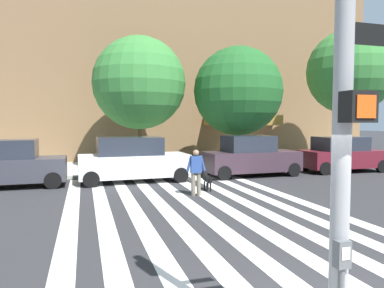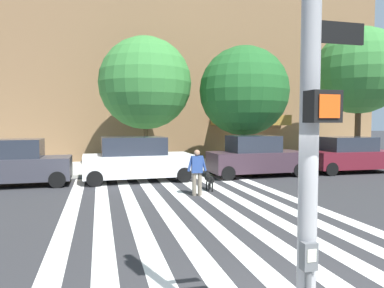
# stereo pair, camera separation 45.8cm
# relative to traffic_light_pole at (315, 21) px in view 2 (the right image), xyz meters

# --- Properties ---
(ground_plane) EXTENTS (160.00, 160.00, 0.00)m
(ground_plane) POSITION_rel_traffic_light_pole_xyz_m (0.80, 7.60, -3.52)
(ground_plane) COLOR #2B2B2D
(sidewalk_far) EXTENTS (80.00, 6.00, 0.15)m
(sidewalk_far) POSITION_rel_traffic_light_pole_xyz_m (0.80, 17.39, -3.45)
(sidewalk_far) COLOR #AEAFA6
(sidewalk_far) RESTS_ON ground_plane
(crosswalk_stripes) EXTENTS (7.65, 12.99, 0.01)m
(crosswalk_stripes) POSITION_rel_traffic_light_pole_xyz_m (0.85, 7.60, -3.52)
(crosswalk_stripes) COLOR silver
(crosswalk_stripes) RESTS_ON ground_plane
(traffic_light_pole) EXTENTS (0.74, 0.46, 5.80)m
(traffic_light_pole) POSITION_rel_traffic_light_pole_xyz_m (0.00, 0.00, 0.00)
(traffic_light_pole) COLOR gray
(traffic_light_pole) RESTS_ON sidewalk_near
(parked_car_near_curb) EXTENTS (4.30, 1.91, 1.92)m
(parked_car_near_curb) POSITION_rel_traffic_light_pole_xyz_m (-5.26, 12.95, -2.60)
(parked_car_near_curb) COLOR #36363E
(parked_car_near_curb) RESTS_ON ground_plane
(parked_car_behind_first) EXTENTS (4.75, 2.15, 1.96)m
(parked_car_behind_first) POSITION_rel_traffic_light_pole_xyz_m (-0.31, 12.95, -2.57)
(parked_car_behind_first) COLOR silver
(parked_car_behind_first) RESTS_ON ground_plane
(parked_car_third_in_line) EXTENTS (4.65, 1.99, 1.96)m
(parked_car_third_in_line) POSITION_rel_traffic_light_pole_xyz_m (5.39, 12.95, -2.60)
(parked_car_third_in_line) COLOR #392832
(parked_car_third_in_line) RESTS_ON ground_plane
(parked_car_fourth_in_line) EXTENTS (4.43, 2.08, 1.85)m
(parked_car_fourth_in_line) POSITION_rel_traffic_light_pole_xyz_m (10.70, 12.95, -2.62)
(parked_car_fourth_in_line) COLOR maroon
(parked_car_fourth_in_line) RESTS_ON ground_plane
(street_tree_nearest) EXTENTS (4.96, 4.96, 7.03)m
(street_tree_nearest) POSITION_rel_traffic_light_pole_xyz_m (0.55, 16.54, 1.18)
(street_tree_nearest) COLOR #4C3823
(street_tree_nearest) RESTS_ON sidewalk_far
(street_tree_middle) EXTENTS (4.83, 4.83, 6.57)m
(street_tree_middle) POSITION_rel_traffic_light_pole_xyz_m (5.75, 15.31, 0.77)
(street_tree_middle) COLOR #4C3823
(street_tree_middle) RESTS_ON sidewalk_far
(street_tree_further) EXTENTS (5.08, 5.08, 8.03)m
(street_tree_further) POSITION_rel_traffic_light_pole_xyz_m (13.05, 15.29, 2.11)
(street_tree_further) COLOR #4C3823
(street_tree_further) RESTS_ON sidewalk_far
(pedestrian_dog_walker) EXTENTS (0.71, 0.28, 1.64)m
(pedestrian_dog_walker) POSITION_rel_traffic_light_pole_xyz_m (1.44, 9.26, -2.59)
(pedestrian_dog_walker) COLOR #6B6051
(pedestrian_dog_walker) RESTS_ON ground_plane
(dog_on_leash) EXTENTS (0.32, 1.03, 0.65)m
(dog_on_leash) POSITION_rel_traffic_light_pole_xyz_m (2.16, 10.10, -3.08)
(dog_on_leash) COLOR black
(dog_on_leash) RESTS_ON ground_plane
(pedestrian_bystander) EXTENTS (0.39, 0.67, 1.64)m
(pedestrian_bystander) POSITION_rel_traffic_light_pole_xyz_m (12.67, 15.10, -2.44)
(pedestrian_bystander) COLOR #282D4C
(pedestrian_bystander) RESTS_ON sidewalk_far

